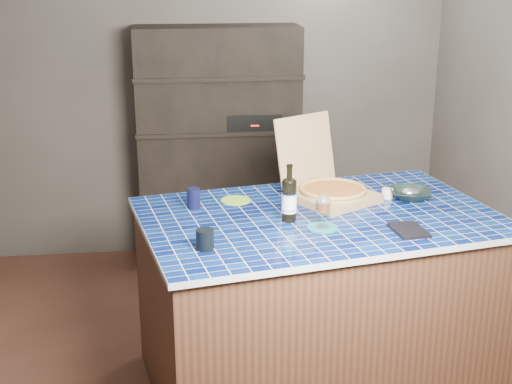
{
  "coord_description": "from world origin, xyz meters",
  "views": [
    {
      "loc": [
        -0.34,
        -3.68,
        2.27
      ],
      "look_at": [
        0.1,
        0.0,
        1.04
      ],
      "focal_mm": 50.0,
      "sensor_mm": 36.0,
      "label": 1
    }
  ],
  "objects": [
    {
      "name": "pizza_box",
      "position": [
        0.5,
        -0.03,
        1.06
      ],
      "size": [
        0.58,
        0.61,
        0.43
      ],
      "rotation": [
        0.0,
        0.0,
        0.53
      ],
      "color": "tan",
      "rests_on": "kitchen_island"
    },
    {
      "name": "mead_bottle",
      "position": [
        0.23,
        -0.34,
        1.11
      ],
      "size": [
        0.08,
        0.08,
        0.3
      ],
      "color": "black",
      "rests_on": "kitchen_island"
    },
    {
      "name": "kitchen_island",
      "position": [
        0.4,
        -0.27,
        0.5
      ],
      "size": [
        2.0,
        1.47,
        1.0
      ],
      "rotation": [
        0.0,
        0.0,
        0.19
      ],
      "color": "#4E301E",
      "rests_on": "floor"
    },
    {
      "name": "green_trivet",
      "position": [
        -0.01,
        0.0,
        1.0
      ],
      "size": [
        0.16,
        0.16,
        0.01
      ],
      "primitive_type": "cylinder",
      "color": "#7ABB28",
      "rests_on": "kitchen_island"
    },
    {
      "name": "shelving_unit",
      "position": [
        0.0,
        1.53,
        0.9
      ],
      "size": [
        1.2,
        0.41,
        1.8
      ],
      "color": "black",
      "rests_on": "floor"
    },
    {
      "name": "teal_trivet",
      "position": [
        0.37,
        -0.46,
        1.0
      ],
      "size": [
        0.15,
        0.15,
        0.01
      ],
      "primitive_type": "cylinder",
      "color": "#166F72",
      "rests_on": "kitchen_island"
    },
    {
      "name": "bowl",
      "position": [
        0.95,
        -0.08,
        1.02
      ],
      "size": [
        0.26,
        0.26,
        0.05
      ],
      "primitive_type": "imported",
      "rotation": [
        0.0,
        0.0,
        -0.19
      ],
      "color": "black",
      "rests_on": "kitchen_island"
    },
    {
      "name": "navy_cup",
      "position": [
        -0.25,
        -0.09,
        1.05
      ],
      "size": [
        0.07,
        0.07,
        0.11
      ],
      "primitive_type": "cylinder",
      "color": "black",
      "rests_on": "kitchen_island"
    },
    {
      "name": "room",
      "position": [
        0.0,
        0.0,
        1.25
      ],
      "size": [
        3.5,
        3.5,
        3.5
      ],
      "color": "brown",
      "rests_on": "ground"
    },
    {
      "name": "foil_contents",
      "position": [
        0.95,
        -0.08,
        1.04
      ],
      "size": [
        0.11,
        0.09,
        0.05
      ],
      "primitive_type": "ellipsoid",
      "color": "#B7B6C2",
      "rests_on": "bowl"
    },
    {
      "name": "white_jar",
      "position": [
        0.83,
        -0.05,
        1.02
      ],
      "size": [
        0.06,
        0.06,
        0.05
      ],
      "primitive_type": "cylinder",
      "color": "white",
      "rests_on": "kitchen_island"
    },
    {
      "name": "wine_glass",
      "position": [
        0.37,
        -0.46,
        1.12
      ],
      "size": [
        0.08,
        0.08,
        0.17
      ],
      "color": "white",
      "rests_on": "teal_trivet"
    },
    {
      "name": "tumbler",
      "position": [
        -0.21,
        -0.65,
        1.04
      ],
      "size": [
        0.08,
        0.08,
        0.09
      ],
      "primitive_type": "cylinder",
      "color": "black",
      "rests_on": "kitchen_island"
    },
    {
      "name": "dvd_case",
      "position": [
        0.78,
        -0.56,
        1.01
      ],
      "size": [
        0.17,
        0.22,
        0.02
      ],
      "primitive_type": "cube",
      "rotation": [
        0.0,
        0.0,
        0.11
      ],
      "color": "black",
      "rests_on": "kitchen_island"
    }
  ]
}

